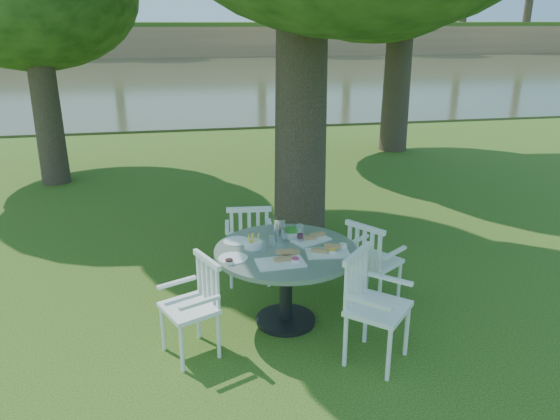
# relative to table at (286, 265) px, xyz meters

# --- Properties ---
(ground) EXTENTS (140.00, 140.00, 0.00)m
(ground) POSITION_rel_table_xyz_m (0.09, 0.56, -0.59)
(ground) COLOR #22400D
(ground) RESTS_ON ground
(table) EXTENTS (1.29, 1.29, 0.74)m
(table) POSITION_rel_table_xyz_m (0.00, 0.00, 0.00)
(table) COLOR black
(table) RESTS_ON ground
(chair_ne) EXTENTS (0.59, 0.60, 0.87)m
(chair_ne) POSITION_rel_table_xyz_m (0.86, 0.17, -0.07)
(chair_ne) COLOR white
(chair_ne) RESTS_ON ground
(chair_nw) EXTENTS (0.50, 0.47, 0.90)m
(chair_nw) POSITION_rel_table_xyz_m (-0.22, 0.85, -0.06)
(chair_nw) COLOR white
(chair_nw) RESTS_ON ground
(chair_sw) EXTENTS (0.54, 0.55, 0.85)m
(chair_sw) POSITION_rel_table_xyz_m (-0.82, -0.32, -0.09)
(chair_sw) COLOR white
(chair_sw) RESTS_ON ground
(chair_se) EXTENTS (0.65, 0.65, 0.94)m
(chair_se) POSITION_rel_table_xyz_m (0.54, -0.68, -0.03)
(chair_se) COLOR white
(chair_se) RESTS_ON ground
(tableware) EXTENTS (1.16, 0.80, 0.23)m
(tableware) POSITION_rel_table_xyz_m (-0.03, 0.06, 0.20)
(tableware) COLOR white
(tableware) RESTS_ON table
(river) EXTENTS (100.00, 28.00, 0.12)m
(river) POSITION_rel_table_xyz_m (0.09, 23.56, -0.59)
(river) COLOR #3A3E24
(river) RESTS_ON ground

